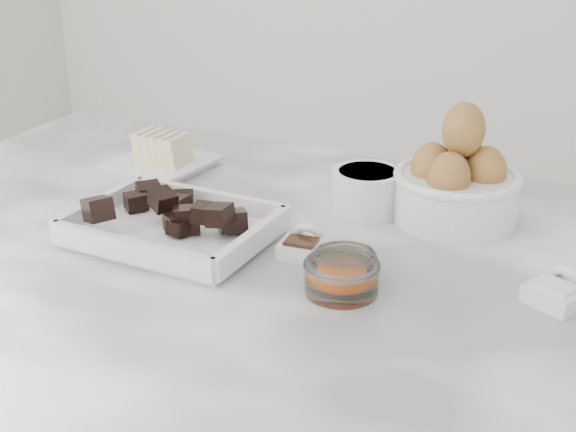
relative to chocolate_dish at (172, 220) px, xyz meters
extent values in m
cube|color=white|center=(0.12, 0.01, -0.05)|extent=(1.20, 0.80, 0.04)
cube|color=white|center=(0.00, 0.00, -0.02)|extent=(0.23, 0.18, 0.01)
cube|color=white|center=(-0.16, 0.21, -0.02)|extent=(0.14, 0.14, 0.01)
cube|color=white|center=(-0.16, 0.21, -0.01)|extent=(0.15, 0.15, 0.00)
cylinder|color=white|center=(0.19, 0.19, 0.00)|extent=(0.10, 0.10, 0.06)
cylinder|color=white|center=(0.19, 0.19, 0.03)|extent=(0.08, 0.08, 0.01)
cylinder|color=white|center=(0.30, 0.21, 0.01)|extent=(0.16, 0.16, 0.06)
torus|color=white|center=(0.30, 0.21, 0.04)|extent=(0.17, 0.17, 0.01)
ellipsoid|color=#AE7838|center=(0.33, 0.21, 0.04)|extent=(0.05, 0.05, 0.07)
ellipsoid|color=#AE7838|center=(0.27, 0.20, 0.04)|extent=(0.05, 0.05, 0.07)
ellipsoid|color=#AE7838|center=(0.30, 0.24, 0.04)|extent=(0.05, 0.05, 0.07)
ellipsoid|color=#AE7838|center=(0.30, 0.17, 0.04)|extent=(0.05, 0.05, 0.07)
ellipsoid|color=#AE7838|center=(0.30, 0.21, 0.10)|extent=(0.05, 0.05, 0.07)
cylinder|color=white|center=(0.23, -0.01, -0.01)|extent=(0.07, 0.07, 0.03)
torus|color=white|center=(0.23, -0.01, 0.00)|extent=(0.07, 0.07, 0.01)
cylinder|color=#C17C0D|center=(0.23, -0.01, -0.02)|extent=(0.05, 0.05, 0.01)
cylinder|color=white|center=(0.24, -0.04, -0.01)|extent=(0.08, 0.08, 0.03)
torus|color=white|center=(0.24, -0.04, 0.01)|extent=(0.08, 0.08, 0.01)
ellipsoid|color=#FB5207|center=(0.24, -0.04, -0.01)|extent=(0.05, 0.05, 0.02)
cube|color=white|center=(0.17, 0.02, -0.02)|extent=(0.05, 0.05, 0.02)
cube|color=black|center=(0.17, 0.02, 0.00)|extent=(0.04, 0.03, 0.00)
torus|color=white|center=(0.16, 0.05, 0.00)|extent=(0.04, 0.03, 0.04)
cube|color=white|center=(0.45, 0.03, -0.02)|extent=(0.07, 0.06, 0.02)
cube|color=white|center=(0.45, 0.03, 0.00)|extent=(0.05, 0.05, 0.00)
torus|color=white|center=(0.46, 0.06, 0.00)|extent=(0.05, 0.05, 0.04)
camera|label=1|loc=(0.52, -0.76, 0.39)|focal=50.00mm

